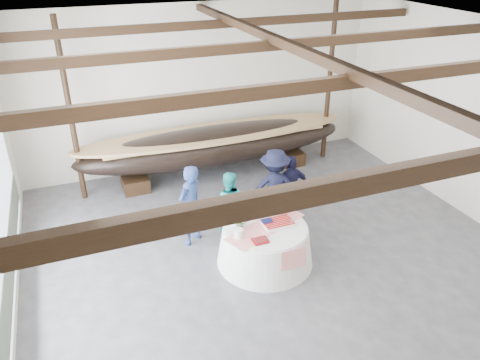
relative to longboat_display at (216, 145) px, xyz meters
name	(u,v)px	position (x,y,z in m)	size (l,w,h in m)	color
floor	(297,285)	(-0.07, -5.03, -0.91)	(10.00, 12.00, 0.01)	#3D3D42
wall_back	(201,88)	(-0.07, 0.97, 1.34)	(10.00, 0.02, 4.50)	silver
ceiling	(314,48)	(-0.07, -5.03, 3.59)	(10.00, 12.00, 0.01)	white
pavilion_structure	(287,68)	(-0.07, -4.18, 3.10)	(9.80, 11.76, 4.50)	black
longboat_display	(216,145)	(0.00, 0.00, 0.00)	(7.58, 1.52, 1.42)	black
banquet_table	(265,244)	(-0.35, -4.11, -0.49)	(1.96, 1.96, 0.84)	silver
tabletop_items	(261,217)	(-0.37, -3.95, 0.08)	(1.88, 1.23, 0.40)	red
guest_woman_blue	(190,205)	(-1.54, -2.88, 0.01)	(0.67, 0.44, 1.83)	navy
guest_woman_teal	(228,203)	(-0.66, -2.80, -0.16)	(0.72, 0.56, 1.49)	#21ACA7
guest_man_left	(275,187)	(0.45, -2.81, 0.01)	(1.19, 0.68, 1.84)	black
guest_man_right	(290,188)	(0.86, -2.82, -0.09)	(0.96, 0.40, 1.63)	black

